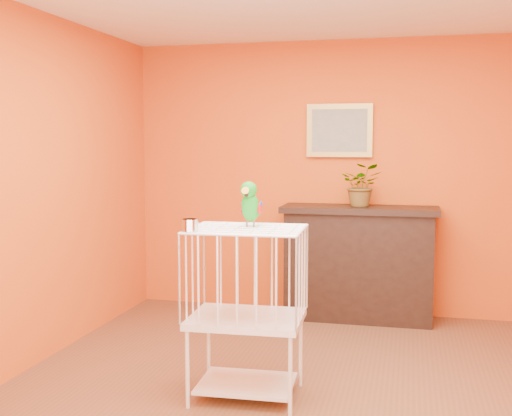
# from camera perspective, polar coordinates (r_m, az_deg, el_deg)

# --- Properties ---
(ground) EXTENTS (4.50, 4.50, 0.00)m
(ground) POSITION_cam_1_polar(r_m,az_deg,el_deg) (4.27, 3.79, -16.65)
(ground) COLOR brown
(ground) RESTS_ON ground
(room_shell) EXTENTS (4.50, 4.50, 4.50)m
(room_shell) POSITION_cam_1_polar(r_m,az_deg,el_deg) (3.95, 3.94, 5.11)
(room_shell) COLOR #D14F13
(room_shell) RESTS_ON ground
(console_cabinet) EXTENTS (1.42, 0.51, 1.05)m
(console_cabinet) POSITION_cam_1_polar(r_m,az_deg,el_deg) (6.02, 9.10, -4.85)
(console_cabinet) COLOR black
(console_cabinet) RESTS_ON ground
(potted_plant) EXTENTS (0.36, 0.40, 0.31)m
(potted_plant) POSITION_cam_1_polar(r_m,az_deg,el_deg) (5.92, 9.37, 1.60)
(potted_plant) COLOR #26722D
(potted_plant) RESTS_ON console_cabinet
(framed_picture) EXTENTS (0.62, 0.04, 0.50)m
(framed_picture) POSITION_cam_1_polar(r_m,az_deg,el_deg) (6.15, 7.43, 6.85)
(framed_picture) COLOR #B69541
(framed_picture) RESTS_ON room_shell
(birdcage) EXTENTS (0.73, 0.58, 1.10)m
(birdcage) POSITION_cam_1_polar(r_m,az_deg,el_deg) (4.13, -0.86, -9.07)
(birdcage) COLOR white
(birdcage) RESTS_ON ground
(feed_cup) EXTENTS (0.10, 0.10, 0.07)m
(feed_cup) POSITION_cam_1_polar(r_m,az_deg,el_deg) (3.89, -5.90, -1.51)
(feed_cup) COLOR silver
(feed_cup) RESTS_ON birdcage
(parrot) EXTENTS (0.15, 0.26, 0.30)m
(parrot) POSITION_cam_1_polar(r_m,az_deg,el_deg) (4.07, -0.52, 0.38)
(parrot) COLOR #59544C
(parrot) RESTS_ON birdcage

